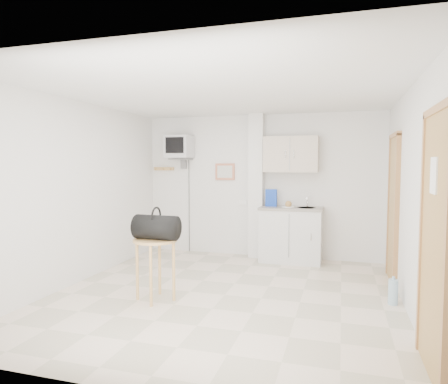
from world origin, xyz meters
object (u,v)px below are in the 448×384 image
(water_bottle, at_px, (393,292))
(round_table, at_px, (155,250))
(crt_television, at_px, (179,148))
(duffel_bag, at_px, (156,227))

(water_bottle, bearing_deg, round_table, -166.59)
(crt_television, bearing_deg, water_bottle, -27.54)
(crt_television, xyz_separation_m, water_bottle, (3.43, -1.79, -1.79))
(crt_television, xyz_separation_m, round_table, (0.71, -2.44, -1.32))
(crt_television, xyz_separation_m, duffel_bag, (0.74, -2.46, -1.04))
(duffel_bag, height_order, water_bottle, duffel_bag)
(crt_television, bearing_deg, duffel_bag, -73.33)
(round_table, bearing_deg, water_bottle, 13.41)
(crt_television, height_order, round_table, crt_television)
(crt_television, relative_size, water_bottle, 6.47)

